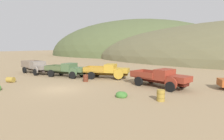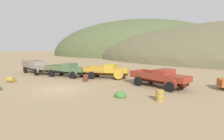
# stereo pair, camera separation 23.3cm
# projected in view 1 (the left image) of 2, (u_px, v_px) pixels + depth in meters

# --- Properties ---
(ground_plane) EXTENTS (300.00, 300.00, 0.00)m
(ground_plane) POSITION_uv_depth(u_px,v_px,m) (60.00, 89.00, 18.39)
(ground_plane) COLOR #937A56
(hill_center) EXTENTS (91.06, 71.12, 34.24)m
(hill_center) POSITION_uv_depth(u_px,v_px,m) (136.00, 55.00, 96.30)
(hill_center) COLOR #4C5633
(hill_center) RESTS_ON ground
(truck_primer_gray) EXTENTS (6.38, 3.57, 1.91)m
(truck_primer_gray) POSITION_uv_depth(u_px,v_px,m) (38.00, 67.00, 28.83)
(truck_primer_gray) COLOR #3D322D
(truck_primer_gray) RESTS_ON ground
(truck_weathered_green) EXTENTS (6.05, 2.67, 1.89)m
(truck_weathered_green) POSITION_uv_depth(u_px,v_px,m) (69.00, 70.00, 25.77)
(truck_weathered_green) COLOR #232B1B
(truck_weathered_green) RESTS_ON ground
(truck_mustard) EXTENTS (6.08, 3.57, 1.89)m
(truck_mustard) POSITION_uv_depth(u_px,v_px,m) (110.00, 71.00, 24.53)
(truck_mustard) COLOR #593D12
(truck_mustard) RESTS_ON ground
(truck_rust_red) EXTENTS (6.43, 4.03, 1.89)m
(truck_rust_red) POSITION_uv_depth(u_px,v_px,m) (164.00, 78.00, 19.00)
(truck_rust_red) COLOR #42140D
(truck_rust_red) RESTS_ON ground
(oil_drum_foreground) EXTENTS (0.64, 0.64, 0.83)m
(oil_drum_foreground) POSITION_uv_depth(u_px,v_px,m) (86.00, 78.00, 22.39)
(oil_drum_foreground) COLOR #5B2819
(oil_drum_foreground) RESTS_ON ground
(oil_drum_tipped) EXTENTS (0.98, 0.82, 0.64)m
(oil_drum_tipped) POSITION_uv_depth(u_px,v_px,m) (11.00, 80.00, 21.89)
(oil_drum_tipped) COLOR olive
(oil_drum_tipped) RESTS_ON ground
(oil_drum_spare) EXTENTS (0.65, 0.65, 0.87)m
(oil_drum_spare) POSITION_uv_depth(u_px,v_px,m) (161.00, 95.00, 14.39)
(oil_drum_spare) COLOR olive
(oil_drum_spare) RESTS_ON ground
(bush_lone_scrub) EXTENTS (0.94, 0.96, 0.63)m
(bush_lone_scrub) POSITION_uv_depth(u_px,v_px,m) (122.00, 95.00, 15.52)
(bush_lone_scrub) COLOR #3D702D
(bush_lone_scrub) RESTS_ON ground
(bush_front_left) EXTENTS (0.83, 0.71, 0.65)m
(bush_front_left) POSITION_uv_depth(u_px,v_px,m) (170.00, 81.00, 22.07)
(bush_front_left) COLOR #4C8438
(bush_front_left) RESTS_ON ground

